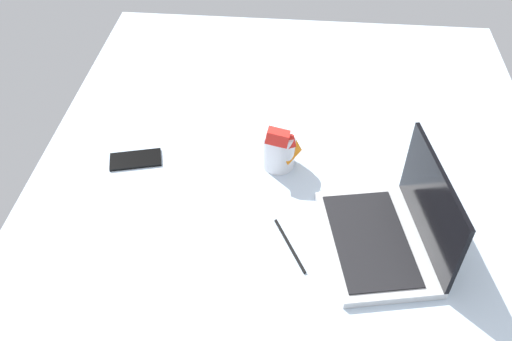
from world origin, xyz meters
TOP-DOWN VIEW (x-y plane):
  - bed_mattress at (0.00, 0.00)cm, footprint 180.00×140.00cm
  - laptop at (16.51, 23.75)cm, footprint 36.90×29.08cm
  - snack_cup at (-8.43, -3.80)cm, footprint 9.85×10.80cm
  - cell_phone at (-6.46, -43.36)cm, footprint 10.12×15.26cm
  - charger_cable at (19.59, 0.52)cm, footprint 15.42×8.24cm

SIDE VIEW (x-z plane):
  - bed_mattress at x=0.00cm, z-range 0.00..18.00cm
  - charger_cable at x=19.59cm, z-range 18.00..18.60cm
  - cell_phone at x=-6.46cm, z-range 18.00..18.80cm
  - laptop at x=16.51cm, z-range 10.91..33.91cm
  - snack_cup at x=-8.43cm, z-range 16.99..31.26cm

